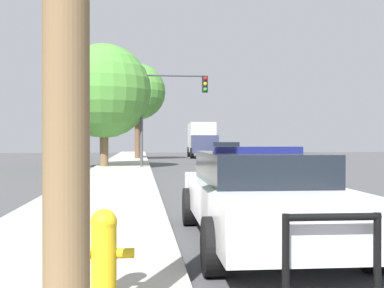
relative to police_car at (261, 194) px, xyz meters
The scene contains 8 objects.
sidewalk_left 2.87m from the police_car, behind, with size 3.00×110.00×0.13m.
police_car is the anchor object (origin of this frame).
fire_hydrant 3.38m from the police_car, 128.40° to the right, with size 0.54×0.24×0.78m.
traffic_light 19.29m from the police_car, 90.90° to the left, with size 3.68×0.35×5.08m.
car_background_oncoming 29.90m from the police_car, 80.82° to the left, with size 2.20×4.53×1.42m.
box_truck 36.78m from the police_car, 84.16° to the left, with size 2.67×7.13×3.15m.
tree_sidewalk_far 32.25m from the police_car, 93.71° to the left, with size 4.49×4.49×7.58m.
tree_sidewalk_mid 20.31m from the police_car, 100.91° to the left, with size 5.13×5.13×6.67m.
Camera 1 is at (-4.08, -7.26, 1.51)m, focal length 45.00 mm.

